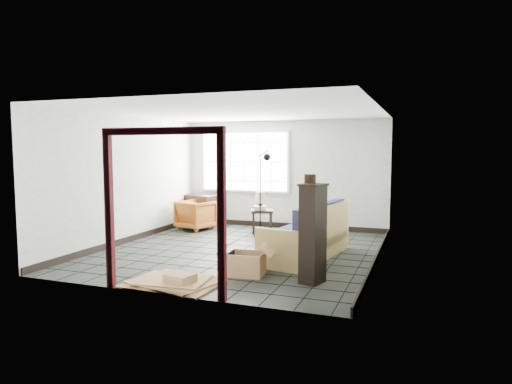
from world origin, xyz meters
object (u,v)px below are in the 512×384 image
at_px(futon_sofa, 310,238).
at_px(tall_shelf, 313,233).
at_px(armchair, 196,213).
at_px(side_table, 262,214).

relative_size(futon_sofa, tall_shelf, 1.61).
xyz_separation_m(armchair, side_table, (1.63, 0.11, 0.06)).
height_order(futon_sofa, side_table, futon_sofa).
relative_size(armchair, tall_shelf, 0.54).
height_order(futon_sofa, tall_shelf, tall_shelf).
bearing_deg(futon_sofa, armchair, 159.98).
bearing_deg(futon_sofa, side_table, 138.82).
xyz_separation_m(side_table, tall_shelf, (1.98, -3.41, 0.28)).
relative_size(futon_sofa, side_table, 3.64).
bearing_deg(tall_shelf, armchair, 154.24).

